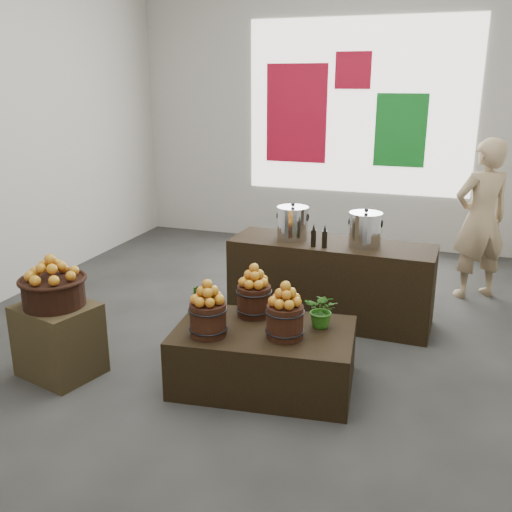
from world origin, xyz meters
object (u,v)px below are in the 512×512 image
(display_table, at_px, (264,357))
(shopper, at_px, (481,220))
(stock_pot_left, at_px, (293,224))
(wicker_basket, at_px, (54,292))
(stock_pot_center, at_px, (365,230))
(crate, at_px, (59,340))
(counter, at_px, (330,282))

(display_table, relative_size, shopper, 0.78)
(stock_pot_left, bearing_deg, display_table, -82.93)
(display_table, bearing_deg, stock_pot_left, 90.77)
(stock_pot_left, bearing_deg, wicker_basket, -128.60)
(wicker_basket, height_order, stock_pot_center, stock_pot_center)
(display_table, height_order, shopper, shopper)
(stock_pot_left, bearing_deg, shopper, 32.93)
(stock_pot_left, bearing_deg, crate, -128.60)
(counter, relative_size, stock_pot_left, 6.47)
(wicker_basket, relative_size, shopper, 0.27)
(stock_pot_center, bearing_deg, display_table, -110.67)
(display_table, bearing_deg, stock_pot_center, 63.03)
(display_table, bearing_deg, crate, -173.52)
(counter, bearing_deg, stock_pot_left, 180.00)
(crate, height_order, display_table, crate)
(wicker_basket, xyz_separation_m, shopper, (3.31, 3.04, 0.17))
(stock_pot_center, bearing_deg, wicker_basket, -140.40)
(counter, distance_m, stock_pot_center, 0.65)
(stock_pot_left, relative_size, shopper, 0.17)
(crate, xyz_separation_m, display_table, (1.67, 0.38, -0.06))
(crate, height_order, stock_pot_center, stock_pot_center)
(counter, relative_size, stock_pot_center, 6.47)
(crate, distance_m, stock_pot_center, 2.96)
(wicker_basket, bearing_deg, crate, 0.00)
(crate, xyz_separation_m, stock_pot_left, (1.49, 1.86, 0.67))
(stock_pot_center, bearing_deg, counter, 178.02)
(wicker_basket, bearing_deg, counter, 44.21)
(stock_pot_left, relative_size, stock_pot_center, 1.00)
(crate, relative_size, stock_pot_left, 1.97)
(counter, bearing_deg, display_table, -96.87)
(wicker_basket, relative_size, display_table, 0.35)
(crate, distance_m, display_table, 1.71)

